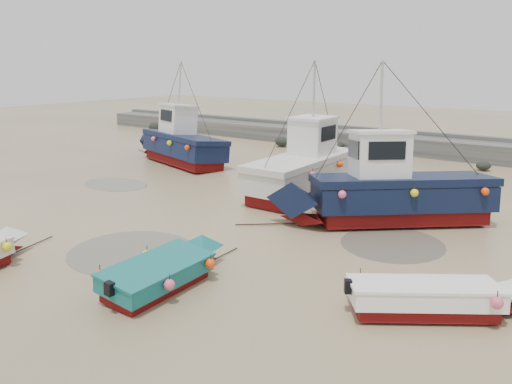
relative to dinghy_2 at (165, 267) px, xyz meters
The scene contains 12 objects.
ground 3.23m from the dinghy_2, 112.80° to the left, with size 120.00×120.00×0.00m, color tan.
seawall 24.95m from the dinghy_2, 92.72° to the left, with size 60.00×4.92×1.50m.
puddle_a 3.12m from the dinghy_2, 157.20° to the left, with size 4.33×4.33×0.01m, color #605A4C.
puddle_b 8.09m from the dinghy_2, 60.18° to the left, with size 3.56×3.56×0.01m, color #605A4C.
puddle_c 13.06m from the dinghy_2, 147.04° to the left, with size 3.88×3.88×0.01m, color #605A4C.
puddle_d 12.83m from the dinghy_2, 88.68° to the left, with size 6.59×6.59×0.01m, color #605A4C.
dinghy_2 is the anchor object (origin of this frame).
dinghy_3 7.34m from the dinghy_2, 21.95° to the left, with size 5.32×3.92×1.43m.
cabin_boat_0 18.03m from the dinghy_2, 133.15° to the left, with size 9.76×4.58×6.22m.
cabin_boat_1 11.78m from the dinghy_2, 99.85° to the left, with size 2.94×10.18×6.22m.
cabin_boat_2 9.62m from the dinghy_2, 72.48° to the left, with size 8.48×7.41×6.22m.
person 9.75m from the dinghy_2, 109.69° to the left, with size 0.61×0.40×1.66m, color #1A1B3A.
Camera 1 is at (10.93, -12.08, 6.15)m, focal length 35.00 mm.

